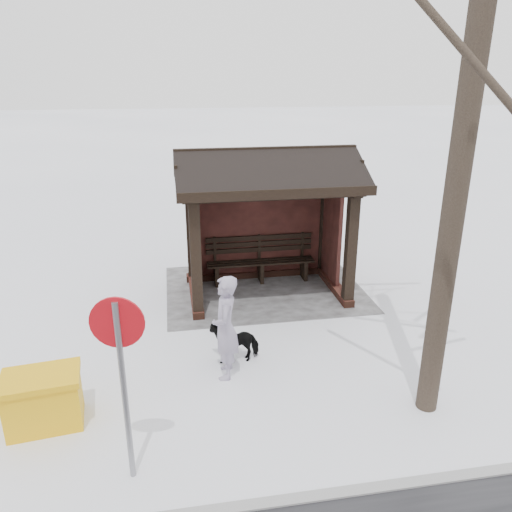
# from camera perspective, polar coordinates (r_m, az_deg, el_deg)

# --- Properties ---
(ground) EXTENTS (120.00, 120.00, 0.00)m
(ground) POSITION_cam_1_polar(r_m,az_deg,el_deg) (10.73, 1.13, -4.21)
(ground) COLOR white
(ground) RESTS_ON ground
(kerb) EXTENTS (120.00, 0.15, 0.06)m
(kerb) POSITION_cam_1_polar(r_m,az_deg,el_deg) (6.31, 11.60, -24.83)
(kerb) COLOR gray
(kerb) RESTS_ON ground
(trampled_patch) EXTENTS (4.20, 3.20, 0.02)m
(trampled_patch) POSITION_cam_1_polar(r_m,az_deg,el_deg) (10.91, 0.94, -3.74)
(trampled_patch) COLOR gray
(trampled_patch) RESTS_ON ground
(bus_shelter) EXTENTS (3.60, 2.40, 3.09)m
(bus_shelter) POSITION_cam_1_polar(r_m,az_deg,el_deg) (10.19, 1.05, 7.32)
(bus_shelter) COLOR #3D1F16
(bus_shelter) RESTS_ON ground
(pedestrian) EXTENTS (0.48, 0.65, 1.65)m
(pedestrian) POSITION_cam_1_polar(r_m,az_deg,el_deg) (7.61, -3.52, -8.15)
(pedestrian) COLOR #938AA2
(pedestrian) RESTS_ON ground
(dog) EXTENTS (0.79, 0.39, 0.65)m
(dog) POSITION_cam_1_polar(r_m,az_deg,el_deg) (8.26, -2.48, -9.65)
(dog) COLOR black
(dog) RESTS_ON ground
(grit_bin) EXTENTS (1.06, 0.79, 0.76)m
(grit_bin) POSITION_cam_1_polar(r_m,az_deg,el_deg) (7.40, -23.11, -14.86)
(grit_bin) COLOR #EAAB0D
(grit_bin) RESTS_ON ground
(road_sign) EXTENTS (0.58, 0.13, 2.29)m
(road_sign) POSITION_cam_1_polar(r_m,az_deg,el_deg) (5.58, -15.26, -10.47)
(road_sign) COLOR gray
(road_sign) RESTS_ON ground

